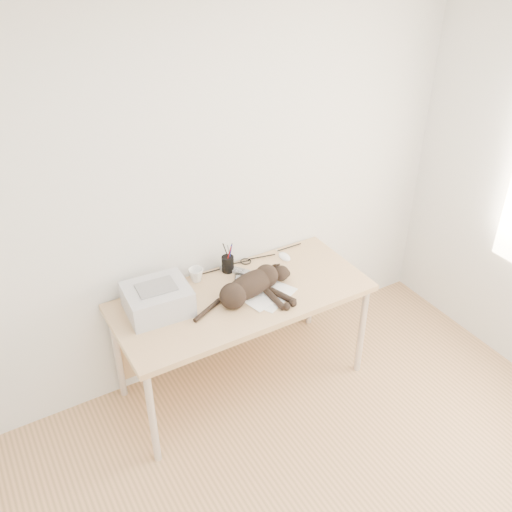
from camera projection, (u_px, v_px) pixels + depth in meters
ceiling at (487, 2)px, 1.51m from camera, size 3.50×3.50×0.00m
wall_back at (212, 191)px, 3.49m from camera, size 3.50×0.00×3.50m
desk at (236, 304)px, 3.66m from camera, size 1.60×0.70×0.74m
printer at (158, 299)px, 3.35m from camera, size 0.39×0.34×0.18m
papers at (268, 295)px, 3.52m from camera, size 0.38×0.32×0.01m
cat at (249, 288)px, 3.47m from camera, size 0.73×0.35×0.17m
mug at (196, 275)px, 3.63m from camera, size 0.13×0.13×0.09m
pen_cup at (228, 264)px, 3.72m from camera, size 0.08×0.08×0.21m
remote_grey at (235, 270)px, 3.74m from camera, size 0.16×0.19×0.02m
remote_black at (238, 282)px, 3.62m from camera, size 0.14×0.17×0.02m
mouse at (285, 255)px, 3.88m from camera, size 0.07×0.12×0.04m
cable_tangle at (219, 270)px, 3.75m from camera, size 1.36×0.08×0.01m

